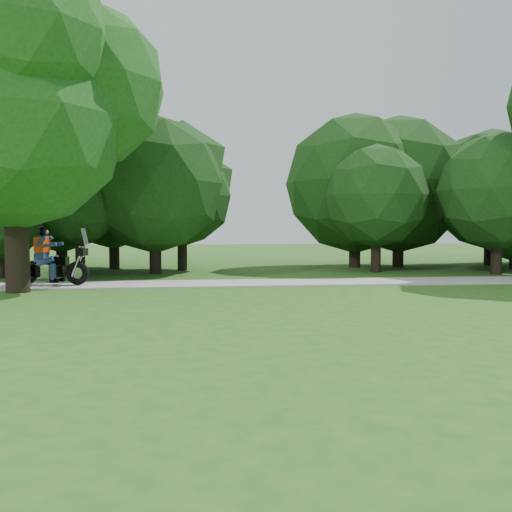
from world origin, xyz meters
name	(u,v)px	position (x,y,z in m)	size (l,w,h in m)	color
ground	(467,322)	(0.00, 0.00, 0.00)	(100.00, 100.00, 0.00)	#225719
walkway	(352,282)	(0.00, 8.00, 0.03)	(60.00, 2.20, 0.06)	gray
tree_line	(335,189)	(1.18, 14.68, 3.65)	(40.40, 12.06, 7.67)	black
big_tree_west	(16,96)	(-10.54, 6.85, 5.76)	(8.64, 6.56, 9.96)	black
touring_motorcycle	(47,264)	(-10.02, 8.02, 0.74)	(2.43, 1.08, 1.87)	black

